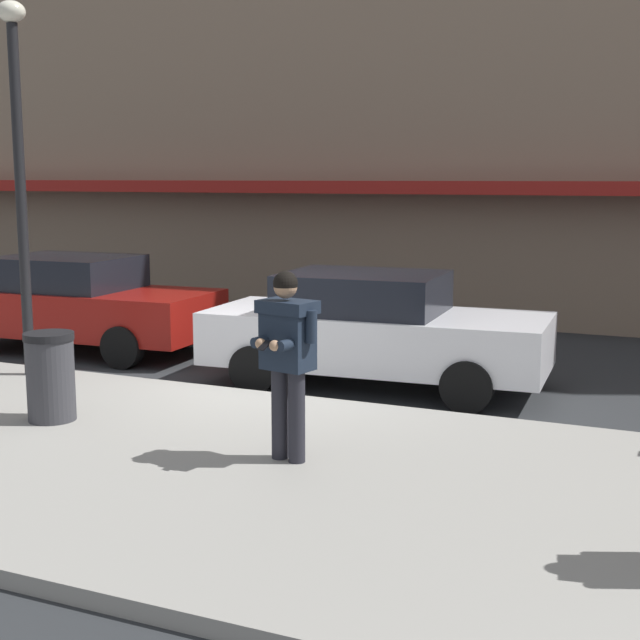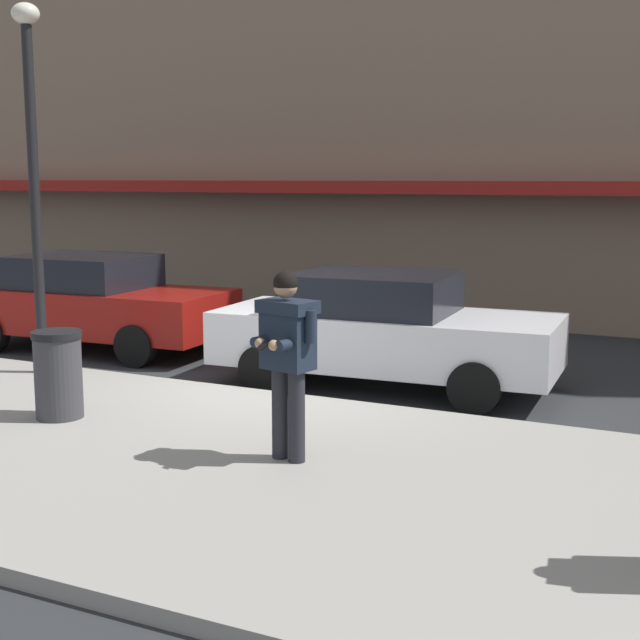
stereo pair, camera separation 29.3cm
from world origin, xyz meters
name	(u,v)px [view 2 (the right image)]	position (x,y,z in m)	size (l,w,h in m)	color
ground_plane	(270,397)	(0.00, 0.00, 0.00)	(80.00, 80.00, 0.00)	#2B2D30
sidewalk	(214,466)	(1.00, -2.85, 0.07)	(32.00, 5.30, 0.14)	#99968E
curb_paint_line	(342,404)	(1.00, 0.05, 0.00)	(28.00, 0.12, 0.01)	silver
parked_sedan_near	(91,302)	(-4.15, 1.49, 0.79)	(4.59, 2.10, 1.54)	maroon
parked_sedan_mid	(383,330)	(1.11, 1.11, 0.79)	(4.61, 2.16, 1.54)	silver
man_texting_on_phone	(287,345)	(1.64, -2.55, 1.25)	(0.64, 0.63, 1.81)	#23232B
street_lamp_post	(32,150)	(-3.20, -0.65, 3.14)	(0.36, 0.36, 4.88)	black
trash_bin	(58,374)	(-1.36, -2.34, 0.63)	(0.55, 0.55, 0.98)	#38383D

